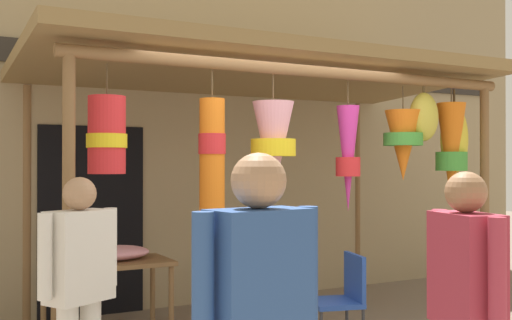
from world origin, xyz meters
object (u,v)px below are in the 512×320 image
(wicker_basket_spare, at_px, (229,315))
(customer_foreground, at_px, (466,298))
(display_table, at_px, (107,271))
(shopper_by_bananas, at_px, (79,279))
(flower_heap_on_table, at_px, (117,253))
(folding_chair, at_px, (343,295))

(wicker_basket_spare, xyz_separation_m, customer_foreground, (-0.19, -3.21, 0.79))
(wicker_basket_spare, bearing_deg, display_table, 173.49)
(wicker_basket_spare, distance_m, customer_foreground, 3.31)
(display_table, relative_size, shopper_by_bananas, 0.75)
(wicker_basket_spare, relative_size, shopper_by_bananas, 0.28)
(flower_heap_on_table, height_order, folding_chair, flower_heap_on_table)
(shopper_by_bananas, bearing_deg, flower_heap_on_table, 68.08)
(display_table, distance_m, wicker_basket_spare, 1.27)
(display_table, relative_size, folding_chair, 1.35)
(display_table, height_order, flower_heap_on_table, flower_heap_on_table)
(customer_foreground, bearing_deg, flower_heap_on_table, 104.54)
(display_table, xyz_separation_m, wicker_basket_spare, (1.16, -0.13, -0.50))
(flower_heap_on_table, bearing_deg, customer_foreground, -75.46)
(customer_foreground, bearing_deg, wicker_basket_spare, 86.64)
(flower_heap_on_table, bearing_deg, wicker_basket_spare, -9.33)
(flower_heap_on_table, distance_m, shopper_by_bananas, 1.92)
(wicker_basket_spare, xyz_separation_m, shopper_by_bananas, (-1.78, -1.61, 0.76))
(display_table, distance_m, folding_chair, 2.14)
(flower_heap_on_table, bearing_deg, display_table, -156.75)
(flower_heap_on_table, distance_m, folding_chair, 2.11)
(flower_heap_on_table, height_order, wicker_basket_spare, flower_heap_on_table)
(display_table, xyz_separation_m, folding_chair, (1.63, -1.38, -0.12))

